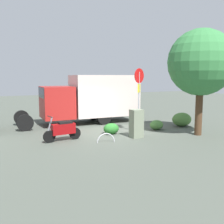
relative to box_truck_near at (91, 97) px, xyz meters
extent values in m
plane|color=#4A5047|center=(0.16, 3.37, -1.65)|extent=(60.00, 60.00, 0.00)
cylinder|color=black|center=(-0.51, -0.95, -1.20)|extent=(0.90, 0.25, 0.90)
cylinder|color=black|center=(-0.52, 0.95, -1.20)|extent=(0.90, 0.25, 0.90)
cylinder|color=black|center=(4.14, -0.94, -1.20)|extent=(0.90, 0.25, 0.90)
cylinder|color=black|center=(4.13, 0.96, -1.20)|extent=(0.90, 0.25, 0.90)
cube|color=beige|center=(-0.92, 0.00, 0.09)|extent=(4.15, 2.21, 2.58)
cube|color=#A31F1D|center=(2.16, 0.00, -0.25)|extent=(1.80, 2.10, 1.90)
cube|color=black|center=(2.16, 0.00, 0.35)|extent=(1.82, 1.94, 0.60)
cylinder|color=black|center=(3.43, 4.10, -1.37)|extent=(0.57, 0.18, 0.56)
cylinder|color=black|center=(2.20, 3.91, -1.37)|extent=(0.57, 0.18, 0.56)
cube|color=maroon|center=(2.77, 3.99, -1.09)|extent=(1.14, 0.49, 0.48)
cube|color=black|center=(2.67, 3.98, -0.82)|extent=(0.68, 0.37, 0.12)
cylinder|color=slate|center=(3.38, 4.09, -0.82)|extent=(0.29, 0.11, 0.69)
cylinder|color=black|center=(3.38, 4.09, -0.47)|extent=(0.12, 0.55, 0.04)
cylinder|color=#9E9EA3|center=(-1.30, 3.80, -0.07)|extent=(0.08, 0.08, 3.17)
cylinder|color=red|center=(-1.30, 3.82, 1.33)|extent=(0.71, 0.32, 0.76)
cube|color=yellow|center=(-1.30, 3.82, 0.69)|extent=(0.33, 0.33, 0.44)
cylinder|color=#47301E|center=(-3.76, 5.58, -0.41)|extent=(0.36, 0.36, 2.49)
sphere|color=#32763C|center=(-3.76, 5.58, 1.98)|extent=(3.27, 3.27, 3.27)
cube|color=slate|center=(-0.62, 4.80, -0.97)|extent=(0.60, 0.51, 1.37)
torus|color=#B7B7BC|center=(1.10, 5.06, -1.65)|extent=(0.85, 0.13, 0.85)
ellipsoid|color=#286C27|center=(0.17, 3.57, -1.37)|extent=(0.82, 0.67, 0.56)
ellipsoid|color=#4F813D|center=(-2.59, 3.59, -1.38)|extent=(0.78, 0.64, 0.53)
ellipsoid|color=#4B7A38|center=(-4.53, 3.35, -1.25)|extent=(1.19, 0.98, 0.81)
camera|label=1|loc=(5.59, 15.76, 1.32)|focal=42.30mm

